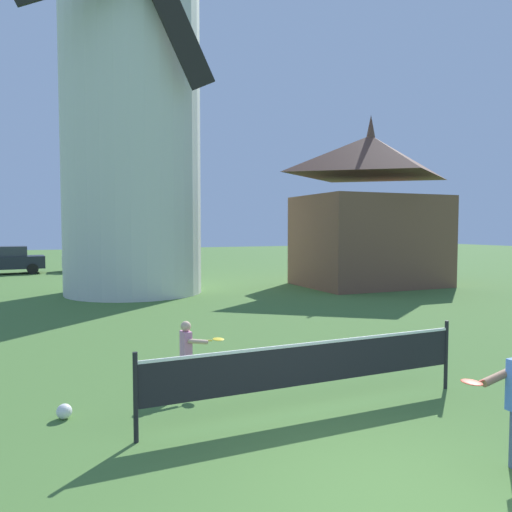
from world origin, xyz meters
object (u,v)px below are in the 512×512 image
Objects in this scene: player_far at (188,350)px; stray_ball at (64,411)px; parked_car_silver at (97,257)px; windmill at (132,90)px; tennis_net at (313,364)px; parked_car_black at (4,260)px; chapel at (370,213)px.

stray_ball is (-1.87, -0.52, -0.52)m from player_far.
player_far is 0.27× the size of parked_car_silver.
player_far is at bearing -95.72° from windmill.
windmill is 15.28m from stray_ball.
tennis_net is 4.51× the size of player_far.
player_far is 2.01m from stray_ball.
player_far is (-1.35, 1.64, -0.06)m from tennis_net.
player_far is at bearing 15.62° from stray_ball.
windmill is at bearing 76.35° from stray_ball.
parked_car_silver is (5.00, 0.15, -0.00)m from parked_car_black.
parked_car_silver reaches higher than player_far.
tennis_net is 24.26× the size of stray_ball.
stray_ball is at bearing 160.77° from tennis_net.
windmill is 3.72× the size of parked_car_black.
parked_car_silver is at bearing 129.15° from chapel.
chapel is at bearing -39.41° from parked_car_black.
stray_ball is 23.83m from parked_car_black.
chapel is (11.34, 10.47, 2.65)m from player_far.
tennis_net is 1.24× the size of parked_car_silver.
stray_ball is (-3.09, -12.72, -7.88)m from windmill.
tennis_net is 25.44m from parked_car_black.
stray_ball is at bearing -164.38° from player_far.
tennis_net is 24.99m from parked_car_silver.
chapel is (13.21, 10.99, 3.18)m from stray_ball.
chapel reaches higher than tennis_net.
windmill is 2.08× the size of chapel.
chapel reaches higher than parked_car_silver.
stray_ball is at bearing -96.53° from parked_car_silver.
windmill is at bearing 170.32° from chapel.
parked_car_black is at bearing -178.28° from parked_car_silver.
tennis_net is (0.13, -13.84, -7.30)m from windmill.
parked_car_black is at bearing 115.99° from windmill.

